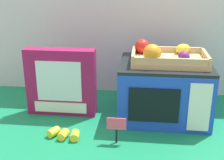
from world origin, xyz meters
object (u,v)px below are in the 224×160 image
(cookie_set_box, at_px, (61,82))
(price_sign, at_px, (116,126))
(loose_toy_banana, at_px, (64,134))
(food_groups_crate, at_px, (165,57))
(toy_microwave, at_px, (164,90))

(cookie_set_box, relative_size, price_sign, 2.96)
(loose_toy_banana, bearing_deg, price_sign, -3.32)
(food_groups_crate, xyz_separation_m, cookie_set_box, (-0.43, -0.01, -0.12))
(price_sign, height_order, loose_toy_banana, price_sign)
(food_groups_crate, bearing_deg, loose_toy_banana, -149.42)
(toy_microwave, height_order, cookie_set_box, cookie_set_box)
(food_groups_crate, bearing_deg, price_sign, -126.82)
(price_sign, bearing_deg, toy_microwave, 53.42)
(toy_microwave, xyz_separation_m, cookie_set_box, (-0.43, -0.02, 0.02))
(food_groups_crate, height_order, cookie_set_box, food_groups_crate)
(food_groups_crate, distance_m, cookie_set_box, 0.45)
(cookie_set_box, xyz_separation_m, price_sign, (0.26, -0.22, -0.08))
(cookie_set_box, distance_m, loose_toy_banana, 0.25)
(cookie_set_box, height_order, loose_toy_banana, cookie_set_box)
(toy_microwave, distance_m, cookie_set_box, 0.44)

